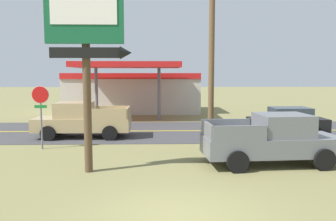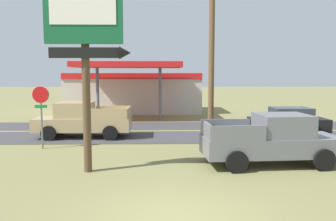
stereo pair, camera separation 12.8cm
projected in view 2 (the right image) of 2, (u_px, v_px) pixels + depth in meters
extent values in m
plane|color=olive|center=(175.00, 218.00, 8.42)|extent=(180.00, 180.00, 0.00)
cube|color=#3D3D3F|center=(166.00, 131.00, 21.35)|extent=(140.00, 8.00, 0.02)
cube|color=gold|center=(166.00, 131.00, 21.35)|extent=(126.00, 0.20, 0.01)
cylinder|color=brown|center=(86.00, 78.00, 12.13)|extent=(0.28, 0.28, 6.68)
cube|color=#145633|center=(83.00, 16.00, 11.73)|extent=(2.67, 0.16, 1.87)
cube|color=white|center=(83.00, 9.00, 11.62)|extent=(2.24, 0.03, 1.04)
cube|color=black|center=(84.00, 53.00, 11.86)|extent=(2.40, 0.12, 0.36)
cone|color=black|center=(125.00, 53.00, 11.89)|extent=(0.40, 0.44, 0.44)
cylinder|color=slate|center=(42.00, 126.00, 16.19)|extent=(0.08, 0.08, 2.20)
cylinder|color=red|center=(40.00, 95.00, 16.01)|extent=(0.76, 0.03, 0.76)
cylinder|color=white|center=(41.00, 95.00, 16.03)|extent=(0.80, 0.01, 0.80)
cube|color=#19722D|center=(41.00, 106.00, 16.07)|extent=(0.56, 0.03, 0.14)
cylinder|color=brown|center=(211.00, 58.00, 15.58)|extent=(0.26, 0.26, 8.38)
cube|color=beige|center=(135.00, 92.00, 32.62)|extent=(12.00, 6.00, 3.60)
cube|color=red|center=(132.00, 76.00, 29.43)|extent=(12.00, 0.12, 0.50)
cube|color=red|center=(129.00, 65.00, 26.41)|extent=(8.00, 5.00, 0.40)
cylinder|color=slate|center=(98.00, 93.00, 26.58)|extent=(0.24, 0.24, 4.20)
cylinder|color=slate|center=(160.00, 92.00, 26.67)|extent=(0.24, 0.24, 4.20)
cube|color=slate|center=(270.00, 145.00, 13.34)|extent=(5.32, 2.31, 0.72)
cube|color=slate|center=(282.00, 125.00, 13.30)|extent=(2.02, 1.93, 0.84)
cube|color=#28333D|center=(305.00, 125.00, 13.38)|extent=(0.21, 1.66, 0.71)
cube|color=slate|center=(226.00, 126.00, 14.05)|extent=(1.95, 0.25, 0.56)
cube|color=slate|center=(239.00, 134.00, 12.23)|extent=(1.95, 0.25, 0.56)
cube|color=slate|center=(207.00, 130.00, 13.05)|extent=(0.25, 1.88, 0.56)
cylinder|color=black|center=(299.00, 148.00, 14.49)|extent=(0.82, 0.33, 0.80)
cylinder|color=black|center=(324.00, 160.00, 12.55)|extent=(0.82, 0.33, 0.80)
cylinder|color=black|center=(223.00, 150.00, 14.21)|extent=(0.82, 0.33, 0.80)
cylinder|color=black|center=(237.00, 162.00, 12.27)|extent=(0.82, 0.33, 0.80)
cube|color=tan|center=(83.00, 124.00, 19.19)|extent=(5.20, 1.96, 0.72)
cube|color=tan|center=(75.00, 110.00, 19.10)|extent=(1.90, 1.80, 0.84)
cube|color=#28333D|center=(59.00, 110.00, 19.08)|extent=(0.10, 1.66, 0.71)
cube|color=tan|center=(108.00, 114.00, 18.24)|extent=(1.95, 0.12, 0.56)
cube|color=tan|center=(113.00, 111.00, 20.07)|extent=(1.95, 0.12, 0.56)
cube|color=tan|center=(129.00, 112.00, 19.17)|extent=(0.12, 1.88, 0.56)
cylinder|color=black|center=(49.00, 133.00, 18.22)|extent=(0.80, 0.28, 0.80)
cylinder|color=black|center=(60.00, 128.00, 20.16)|extent=(0.80, 0.28, 0.80)
cylinder|color=black|center=(110.00, 133.00, 18.28)|extent=(0.80, 0.28, 0.80)
cylinder|color=black|center=(115.00, 127.00, 20.23)|extent=(0.80, 0.28, 0.80)
cube|color=black|center=(288.00, 125.00, 19.43)|extent=(4.20, 1.76, 0.72)
cube|color=#2D3842|center=(291.00, 113.00, 19.37)|extent=(2.10, 1.56, 0.60)
cylinder|color=black|center=(269.00, 134.00, 18.57)|extent=(0.64, 0.24, 0.64)
cylinder|color=black|center=(260.00, 129.00, 20.32)|extent=(0.64, 0.24, 0.64)
cylinder|color=black|center=(318.00, 133.00, 18.62)|extent=(0.64, 0.24, 0.64)
cylinder|color=black|center=(304.00, 128.00, 20.37)|extent=(0.64, 0.24, 0.64)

